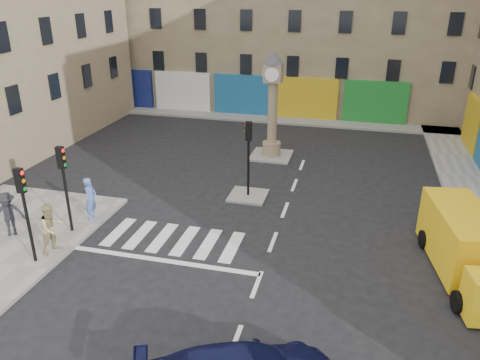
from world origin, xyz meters
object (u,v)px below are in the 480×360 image
at_px(traffic_light_left_near, 24,201).
at_px(pedestrian_tan, 52,228).
at_px(yellow_van, 465,247).
at_px(pedestrian_dark, 8,214).
at_px(pedestrian_blue, 91,199).
at_px(traffic_light_island, 248,147).
at_px(clock_pillar, 273,99).
at_px(traffic_light_left_far, 64,176).

distance_m(traffic_light_left_near, pedestrian_tan, 1.71).
height_order(yellow_van, pedestrian_dark, yellow_van).
xyz_separation_m(traffic_light_left_near, pedestrian_tan, (0.30, 0.80, -1.48)).
bearing_deg(pedestrian_tan, pedestrian_dark, 93.69).
relative_size(traffic_light_left_near, pedestrian_tan, 1.86).
bearing_deg(pedestrian_blue, pedestrian_dark, 125.06).
relative_size(traffic_light_island, pedestrian_blue, 1.92).
height_order(traffic_light_island, yellow_van, traffic_light_island).
xyz_separation_m(clock_pillar, pedestrian_dark, (-8.47, -12.34, -2.45)).
bearing_deg(yellow_van, pedestrian_blue, 169.92).
distance_m(traffic_light_left_far, pedestrian_tan, 2.20).
height_order(clock_pillar, pedestrian_dark, clock_pillar).
bearing_deg(pedestrian_dark, pedestrian_blue, 3.82).
height_order(clock_pillar, pedestrian_tan, clock_pillar).
distance_m(traffic_light_left_near, pedestrian_dark, 3.03).
relative_size(traffic_light_left_far, clock_pillar, 0.61).
distance_m(clock_pillar, pedestrian_blue, 12.10).
bearing_deg(clock_pillar, pedestrian_dark, -124.47).
bearing_deg(clock_pillar, pedestrian_blue, -120.41).
height_order(traffic_light_left_near, pedestrian_blue, traffic_light_left_near).
bearing_deg(pedestrian_tan, traffic_light_left_far, 29.25).
xyz_separation_m(yellow_van, pedestrian_blue, (-15.01, 0.19, 0.04)).
height_order(traffic_light_left_near, pedestrian_tan, traffic_light_left_near).
relative_size(traffic_light_left_far, pedestrian_tan, 1.86).
bearing_deg(traffic_light_left_near, traffic_light_island, 51.07).
xyz_separation_m(traffic_light_island, pedestrian_blue, (-6.00, -4.23, -1.48)).
bearing_deg(yellow_van, pedestrian_dark, 176.92).
bearing_deg(pedestrian_dark, yellow_van, -30.46).
distance_m(clock_pillar, pedestrian_tan, 14.51).
distance_m(traffic_light_island, pedestrian_dark, 10.69).
relative_size(traffic_light_left_far, pedestrian_blue, 1.92).
xyz_separation_m(yellow_van, pedestrian_tan, (-15.01, -2.59, 0.07)).
xyz_separation_m(traffic_light_island, clock_pillar, (0.00, 6.00, 0.96)).
bearing_deg(pedestrian_dark, traffic_light_left_near, -70.67).
bearing_deg(traffic_light_left_near, pedestrian_dark, 146.09).
distance_m(traffic_light_left_far, pedestrian_dark, 2.81).
distance_m(traffic_light_left_far, yellow_van, 15.42).
relative_size(traffic_light_island, clock_pillar, 0.61).
xyz_separation_m(pedestrian_blue, pedestrian_dark, (-2.47, -2.11, -0.02)).
bearing_deg(yellow_van, clock_pillar, 121.51).
distance_m(pedestrian_tan, pedestrian_dark, 2.56).
height_order(traffic_light_left_far, pedestrian_dark, traffic_light_left_far).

